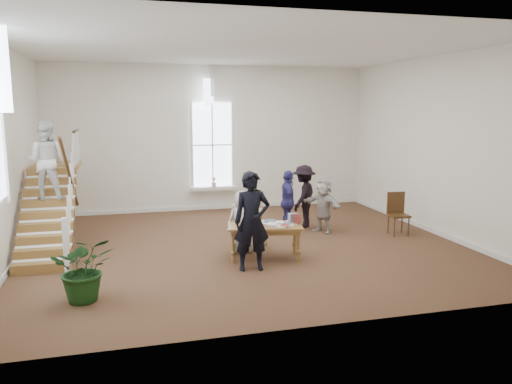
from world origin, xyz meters
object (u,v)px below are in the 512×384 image
object	(u,v)px
woman_cluster_a	(288,202)
woman_cluster_c	(323,205)
library_table	(266,229)
side_chair	(397,211)
woman_cluster_b	(304,196)
person_yellow	(250,209)
elderly_woman	(242,222)
police_officer	(252,221)
floor_plant	(84,268)

from	to	relation	value
woman_cluster_a	woman_cluster_c	size ratio (longest dim) A/B	1.15
library_table	side_chair	xyz separation A→B (m)	(3.83, 1.17, -0.05)
side_chair	woman_cluster_b	bearing A→B (deg)	152.94
person_yellow	woman_cluster_c	xyz separation A→B (m)	(2.14, 0.73, -0.18)
woman_cluster_a	elderly_woman	bearing A→B (deg)	139.66
library_table	woman_cluster_b	bearing A→B (deg)	66.23
police_officer	woman_cluster_c	bearing A→B (deg)	49.46
library_table	woman_cluster_b	xyz separation A→B (m)	(1.77, 2.48, 0.19)
elderly_woman	side_chair	distance (m)	4.24
person_yellow	floor_plant	bearing A→B (deg)	32.95
police_officer	woman_cluster_a	xyz separation A→B (m)	(1.64, 2.68, -0.18)
elderly_woman	side_chair	xyz separation A→B (m)	(4.20, 0.56, -0.09)
woman_cluster_a	side_chair	world-z (taller)	woman_cluster_a
police_officer	woman_cluster_b	size ratio (longest dim) A/B	1.17
woman_cluster_c	person_yellow	bearing A→B (deg)	-96.93
police_officer	woman_cluster_c	distance (m)	3.56
woman_cluster_b	police_officer	bearing A→B (deg)	3.27
woman_cluster_a	woman_cluster_c	world-z (taller)	woman_cluster_a
person_yellow	side_chair	bearing A→B (deg)	177.13
person_yellow	floor_plant	world-z (taller)	person_yellow
elderly_woman	floor_plant	world-z (taller)	elderly_woman
woman_cluster_c	floor_plant	world-z (taller)	woman_cluster_c
woman_cluster_b	side_chair	xyz separation A→B (m)	(2.06, -1.32, -0.24)
floor_plant	side_chair	size ratio (longest dim) A/B	1.04
woman_cluster_a	floor_plant	size ratio (longest dim) A/B	1.44
library_table	woman_cluster_c	xyz separation A→B (m)	(2.07, 1.83, 0.05)
elderly_woman	person_yellow	xyz separation A→B (m)	(0.30, 0.50, 0.18)
person_yellow	side_chair	distance (m)	3.91
library_table	person_yellow	bearing A→B (deg)	105.52
floor_plant	person_yellow	bearing A→B (deg)	36.75
police_officer	side_chair	world-z (taller)	police_officer
library_table	person_yellow	size ratio (longest dim) A/B	0.96
elderly_woman	woman_cluster_c	bearing A→B (deg)	-144.41
person_yellow	side_chair	xyz separation A→B (m)	(3.90, 0.06, -0.27)
woman_cluster_c	woman_cluster_a	bearing A→B (deg)	-128.30
floor_plant	woman_cluster_b	bearing A→B (deg)	36.78
person_yellow	side_chair	world-z (taller)	person_yellow
person_yellow	woman_cluster_b	size ratio (longest dim) A/B	1.04
woman_cluster_b	woman_cluster_c	distance (m)	0.73
police_officer	side_chair	bearing A→B (deg)	28.04
library_table	side_chair	size ratio (longest dim) A/B	1.57
library_table	elderly_woman	size ratio (longest dim) A/B	1.21
floor_plant	woman_cluster_c	bearing A→B (deg)	30.67
police_officer	woman_cluster_a	size ratio (longest dim) A/B	1.22
elderly_woman	woman_cluster_b	size ratio (longest dim) A/B	0.82
library_table	woman_cluster_a	xyz separation A→B (m)	(1.17, 2.03, 0.15)
library_table	person_yellow	distance (m)	1.13
side_chair	police_officer	bearing A→B (deg)	-151.55
police_officer	woman_cluster_c	size ratio (longest dim) A/B	1.41
side_chair	person_yellow	bearing A→B (deg)	-173.48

